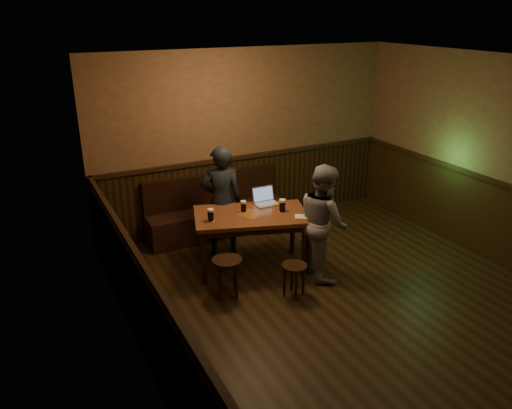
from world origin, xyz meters
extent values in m
cube|color=black|center=(0.00, 0.00, -0.01)|extent=(5.00, 6.00, 0.02)
cube|color=beige|center=(0.00, 0.00, 2.81)|extent=(5.00, 6.00, 0.02)
cube|color=brown|center=(0.00, 3.01, 1.40)|extent=(5.00, 0.02, 2.80)
cube|color=brown|center=(-2.51, 0.00, 1.40)|extent=(0.02, 6.00, 2.80)
cube|color=black|center=(0.00, 2.98, 0.55)|extent=(4.98, 0.04, 1.10)
cube|color=black|center=(-2.48, 0.00, 0.55)|extent=(0.04, 5.98, 1.10)
cube|color=black|center=(2.48, 0.00, 0.55)|extent=(0.04, 5.98, 1.10)
cube|color=black|center=(0.00, 2.95, 1.13)|extent=(4.98, 0.06, 0.06)
cube|color=black|center=(-2.45, 0.00, 1.13)|extent=(0.06, 5.98, 0.06)
cube|color=black|center=(-0.67, 2.71, 0.23)|extent=(2.20, 0.50, 0.45)
cube|color=black|center=(-0.67, 2.91, 0.70)|extent=(2.20, 0.10, 0.50)
cube|color=brown|center=(-0.67, 1.52, 0.77)|extent=(1.67, 1.26, 0.05)
cube|color=black|center=(-0.67, 1.52, 0.69)|extent=(1.51, 1.10, 0.08)
cube|color=maroon|center=(-0.67, 1.52, 0.80)|extent=(0.37, 0.37, 0.00)
cylinder|color=black|center=(-1.40, 1.40, 0.37)|extent=(0.07, 0.07, 0.74)
cylinder|color=black|center=(-1.19, 2.04, 0.37)|extent=(0.07, 0.07, 0.74)
cylinder|color=black|center=(-0.14, 0.99, 0.37)|extent=(0.07, 0.07, 0.74)
cylinder|color=black|center=(0.06, 1.64, 0.37)|extent=(0.07, 0.07, 0.74)
cylinder|color=black|center=(-1.24, 1.00, 0.48)|extent=(0.49, 0.49, 0.04)
cylinder|color=black|center=(-1.12, 1.06, 0.24)|extent=(0.04, 0.04, 0.48)
cylinder|color=black|center=(-1.30, 1.13, 0.24)|extent=(0.04, 0.04, 0.48)
cylinder|color=black|center=(-1.37, 0.94, 0.24)|extent=(0.04, 0.04, 0.48)
cylinder|color=black|center=(-1.19, 0.87, 0.24)|extent=(0.04, 0.04, 0.48)
cylinder|color=black|center=(-0.52, 0.63, 0.41)|extent=(0.40, 0.40, 0.04)
cylinder|color=black|center=(-0.40, 0.59, 0.20)|extent=(0.03, 0.03, 0.41)
cylinder|color=black|center=(-0.48, 0.74, 0.20)|extent=(0.03, 0.03, 0.41)
cylinder|color=black|center=(-0.63, 0.66, 0.20)|extent=(0.03, 0.03, 0.41)
cylinder|color=black|center=(-0.55, 0.51, 0.20)|extent=(0.03, 0.03, 0.41)
cylinder|color=#B32516|center=(-1.23, 1.54, 0.80)|extent=(0.11, 0.11, 0.00)
cylinder|color=silver|center=(-1.23, 1.54, 0.80)|extent=(0.09, 0.09, 0.00)
cylinder|color=black|center=(-1.23, 1.54, 0.87)|extent=(0.08, 0.08, 0.13)
cylinder|color=beige|center=(-1.23, 1.54, 0.95)|extent=(0.08, 0.08, 0.03)
cylinder|color=#B32516|center=(-0.72, 1.62, 0.80)|extent=(0.10, 0.10, 0.00)
cylinder|color=silver|center=(-0.72, 1.62, 0.80)|extent=(0.09, 0.09, 0.00)
cylinder|color=black|center=(-0.72, 1.62, 0.86)|extent=(0.07, 0.07, 0.12)
cylinder|color=beige|center=(-0.72, 1.62, 0.94)|extent=(0.08, 0.08, 0.03)
cylinder|color=#B32516|center=(-0.26, 1.39, 0.80)|extent=(0.12, 0.12, 0.00)
cylinder|color=silver|center=(-0.26, 1.39, 0.80)|extent=(0.10, 0.10, 0.00)
cylinder|color=black|center=(-0.26, 1.39, 0.87)|extent=(0.08, 0.08, 0.14)
cylinder|color=beige|center=(-0.26, 1.39, 0.96)|extent=(0.09, 0.09, 0.03)
cube|color=silver|center=(-0.32, 1.72, 0.80)|extent=(0.32, 0.23, 0.02)
cube|color=#B2B2B7|center=(-0.32, 1.72, 0.81)|extent=(0.29, 0.18, 0.00)
cube|color=silver|center=(-0.32, 1.83, 0.92)|extent=(0.32, 0.07, 0.21)
cube|color=#5676A1|center=(-0.32, 1.82, 0.92)|extent=(0.29, 0.05, 0.18)
cube|color=silver|center=(-0.09, 1.12, 0.80)|extent=(0.27, 0.24, 0.00)
imported|color=black|center=(-0.85, 2.09, 0.81)|extent=(0.67, 0.54, 1.61)
imported|color=gray|center=(0.09, 0.94, 0.76)|extent=(0.69, 0.83, 1.53)
camera|label=1|loc=(-3.36, -3.95, 3.35)|focal=35.00mm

